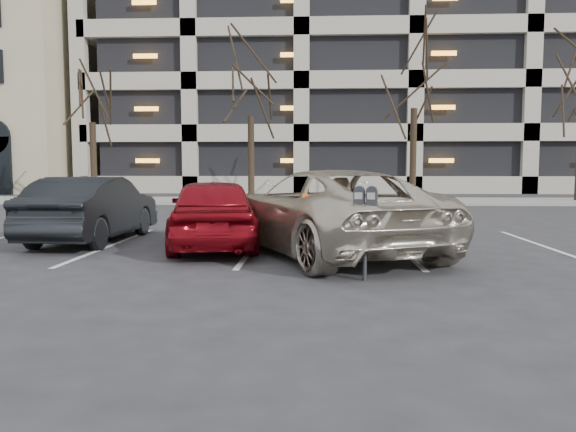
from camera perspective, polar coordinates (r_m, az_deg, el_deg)
ground at (r=8.60m, az=4.24°, el=-5.27°), size 140.00×140.00×0.00m
sidewalk at (r=24.51m, az=3.24°, el=1.55°), size 80.00×4.00×0.12m
stall_lines at (r=10.93m, az=-3.45°, el=-3.03°), size 16.90×5.20×0.00m
parking_garage at (r=44.71m, az=19.19°, el=14.68°), size 52.00×20.00×19.00m
tree_a at (r=26.65m, az=-19.39°, el=13.49°), size 3.41×3.41×7.75m
tree_b at (r=25.02m, az=-3.82°, el=15.31°), size 3.66×3.66×8.32m
tree_c at (r=25.31m, az=12.79°, el=16.14°), size 3.94×3.94×8.96m
parking_meter at (r=7.57m, az=7.86°, el=0.61°), size 0.34×0.20×1.25m
suv_silver at (r=9.98m, az=3.96°, el=0.45°), size 4.46×5.89×1.49m
car_red at (r=10.69m, az=-7.58°, el=0.37°), size 2.26×4.19×1.35m
car_dark at (r=12.23m, az=-19.19°, el=0.67°), size 1.54×4.09×1.33m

